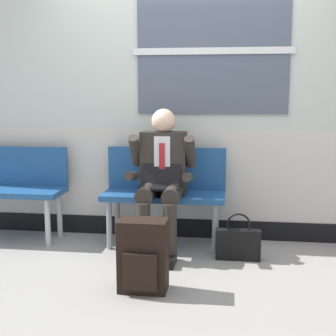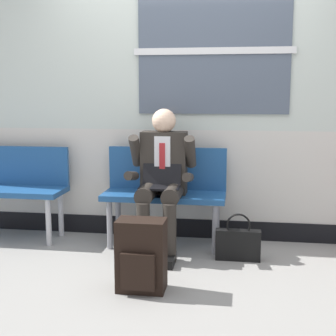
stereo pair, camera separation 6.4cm
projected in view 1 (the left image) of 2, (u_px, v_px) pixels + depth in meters
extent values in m
plane|color=gray|center=(172.00, 262.00, 3.89)|extent=(18.00, 18.00, 0.00)
cube|color=beige|center=(183.00, 41.00, 4.34)|extent=(5.90, 0.12, 1.62)
cube|color=beige|center=(182.00, 174.00, 4.54)|extent=(5.90, 0.12, 0.85)
cube|color=black|center=(182.00, 226.00, 4.62)|extent=(5.90, 0.14, 0.18)
cube|color=#4C5666|center=(213.00, 51.00, 4.25)|extent=(1.37, 0.02, 1.12)
cube|color=silver|center=(213.00, 51.00, 4.25)|extent=(1.45, 0.03, 0.06)
cube|color=navy|center=(164.00, 196.00, 4.24)|extent=(1.09, 0.42, 0.05)
cube|color=navy|center=(166.00, 168.00, 4.38)|extent=(1.09, 0.04, 0.39)
cylinder|color=gray|center=(109.00, 225.00, 4.19)|extent=(0.05, 0.05, 0.44)
cylinder|color=gray|center=(117.00, 216.00, 4.49)|extent=(0.05, 0.05, 0.44)
cylinder|color=gray|center=(215.00, 229.00, 4.07)|extent=(0.05, 0.05, 0.44)
cylinder|color=gray|center=(216.00, 220.00, 4.36)|extent=(0.05, 0.05, 0.44)
cube|color=navy|center=(4.00, 166.00, 4.59)|extent=(1.27, 0.04, 0.38)
cylinder|color=#B7B7BC|center=(48.00, 223.00, 4.27)|extent=(0.05, 0.05, 0.44)
cylinder|color=#B7B7BC|center=(60.00, 214.00, 4.56)|extent=(0.05, 0.05, 0.44)
cylinder|color=#2D2823|center=(147.00, 193.00, 4.04)|extent=(0.15, 0.40, 0.15)
cylinder|color=#2D2823|center=(144.00, 232.00, 3.90)|extent=(0.11, 0.11, 0.49)
cube|color=black|center=(142.00, 259.00, 3.87)|extent=(0.10, 0.26, 0.07)
cylinder|color=#2D2823|center=(173.00, 193.00, 4.01)|extent=(0.15, 0.40, 0.15)
cylinder|color=#2D2823|center=(170.00, 233.00, 3.87)|extent=(0.11, 0.11, 0.49)
cube|color=black|center=(169.00, 260.00, 3.84)|extent=(0.10, 0.26, 0.07)
cube|color=#2D2823|center=(164.00, 163.00, 4.19)|extent=(0.40, 0.18, 0.55)
cube|color=silver|center=(162.00, 159.00, 4.09)|extent=(0.14, 0.01, 0.39)
cube|color=#B22328|center=(162.00, 162.00, 4.09)|extent=(0.05, 0.01, 0.33)
sphere|color=beige|center=(164.00, 121.00, 4.13)|extent=(0.21, 0.21, 0.21)
cylinder|color=#2D2823|center=(135.00, 151.00, 4.14)|extent=(0.09, 0.25, 0.30)
cylinder|color=#2D2823|center=(132.00, 176.00, 4.00)|extent=(0.08, 0.27, 0.12)
cylinder|color=#2D2823|center=(190.00, 152.00, 4.07)|extent=(0.09, 0.25, 0.30)
cylinder|color=#2D2823|center=(188.00, 177.00, 3.94)|extent=(0.08, 0.27, 0.12)
cube|color=black|center=(160.00, 187.00, 3.98)|extent=(0.33, 0.22, 0.02)
cube|color=black|center=(162.00, 172.00, 4.09)|extent=(0.33, 0.08, 0.21)
cube|color=black|center=(143.00, 255.00, 3.31)|extent=(0.34, 0.21, 0.51)
cube|color=black|center=(140.00, 272.00, 3.21)|extent=(0.24, 0.04, 0.26)
cube|color=black|center=(238.00, 245.00, 3.94)|extent=(0.37, 0.09, 0.26)
torus|color=black|center=(239.00, 225.00, 3.91)|extent=(0.20, 0.02, 0.20)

